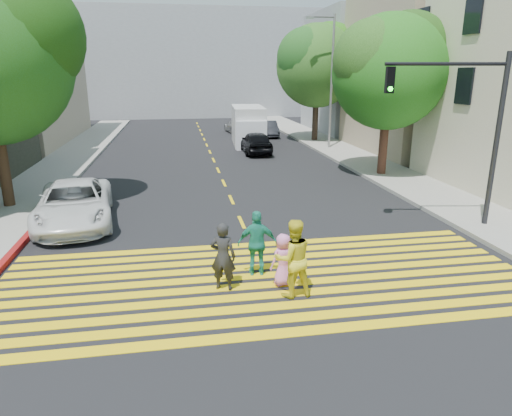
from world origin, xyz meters
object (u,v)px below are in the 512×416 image
object	(u,v)px
pedestrian_man	(223,257)
pedestrian_child	(283,260)
pedestrian_extra	(257,243)
tree_right_far	(318,61)
pedestrian_woman	(293,258)
dark_car_near	(256,142)
white_sedan	(74,204)
tree_right_near	(391,66)
dark_car_parked	(269,129)
traffic_signal	(467,118)
white_van	(248,127)
silver_car	(238,126)

from	to	relation	value
pedestrian_man	pedestrian_child	xyz separation A→B (m)	(1.46, -0.01, -0.19)
pedestrian_child	pedestrian_extra	xyz separation A→B (m)	(-0.52, 0.70, 0.20)
tree_right_far	pedestrian_child	size ratio (longest dim) A/B	6.53
pedestrian_man	pedestrian_woman	distance (m)	1.67
pedestrian_woman	dark_car_near	size ratio (longest dim) A/B	0.45
white_sedan	tree_right_near	bearing A→B (deg)	14.31
pedestrian_child	dark_car_parked	size ratio (longest dim) A/B	0.35
pedestrian_man	traffic_signal	world-z (taller)	traffic_signal
dark_car_near	pedestrian_woman	bearing A→B (deg)	83.10
white_van	traffic_signal	distance (m)	20.12
dark_car_parked	white_van	bearing A→B (deg)	-116.05
tree_right_far	traffic_signal	world-z (taller)	tree_right_far
pedestrian_child	tree_right_far	bearing A→B (deg)	-127.33
pedestrian_child	dark_car_parked	xyz separation A→B (m)	(5.00, 26.79, -0.04)
white_sedan	white_van	bearing A→B (deg)	55.68
tree_right_far	white_sedan	world-z (taller)	tree_right_far
white_van	white_sedan	bearing A→B (deg)	-112.88
tree_right_far	dark_car_near	distance (m)	8.66
white_sedan	pedestrian_child	bearing A→B (deg)	-51.38
pedestrian_man	pedestrian_extra	distance (m)	1.17
dark_car_parked	white_van	xyz separation A→B (m)	(-2.29, -3.97, 0.66)
pedestrian_extra	silver_car	size ratio (longest dim) A/B	0.41
dark_car_near	dark_car_parked	distance (m)	8.19
tree_right_near	white_sedan	bearing A→B (deg)	-158.50
pedestrian_woman	dark_car_near	xyz separation A→B (m)	(2.51, 19.55, -0.22)
tree_right_far	dark_car_parked	world-z (taller)	tree_right_far
tree_right_far	pedestrian_man	size ratio (longest dim) A/B	5.09
tree_right_far	dark_car_parked	size ratio (longest dim) A/B	2.29
tree_right_far	white_van	bearing A→B (deg)	-173.08
tree_right_far	pedestrian_man	world-z (taller)	tree_right_far
pedestrian_extra	dark_car_near	size ratio (longest dim) A/B	0.41
pedestrian_woman	silver_car	bearing A→B (deg)	-100.26
pedestrian_child	dark_car_parked	world-z (taller)	pedestrian_child
pedestrian_man	tree_right_far	bearing A→B (deg)	-91.03
pedestrian_woman	pedestrian_extra	bearing A→B (deg)	-69.76
tree_right_near	white_sedan	xyz separation A→B (m)	(-13.77, -5.42, -4.62)
pedestrian_man	pedestrian_extra	xyz separation A→B (m)	(0.95, 0.69, 0.01)
pedestrian_woman	silver_car	world-z (taller)	pedestrian_woman
pedestrian_child	traffic_signal	distance (m)	8.02
dark_car_near	white_van	distance (m)	3.90
silver_car	pedestrian_woman	bearing A→B (deg)	78.84
pedestrian_extra	dark_car_near	bearing A→B (deg)	-93.46
dark_car_near	white_van	world-z (taller)	white_van
pedestrian_extra	white_van	xyz separation A→B (m)	(3.23, 22.13, 0.42)
tree_right_near	dark_car_parked	bearing A→B (deg)	100.13
tree_right_near	pedestrian_woman	distance (m)	14.78
tree_right_far	pedestrian_man	bearing A→B (deg)	-111.89
pedestrian_man	dark_car_parked	size ratio (longest dim) A/B	0.45
white_van	traffic_signal	world-z (taller)	traffic_signal
pedestrian_extra	silver_car	world-z (taller)	pedestrian_extra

